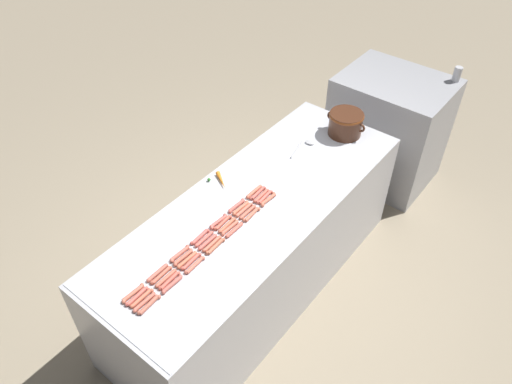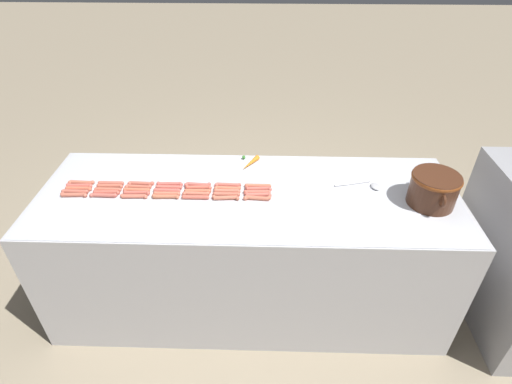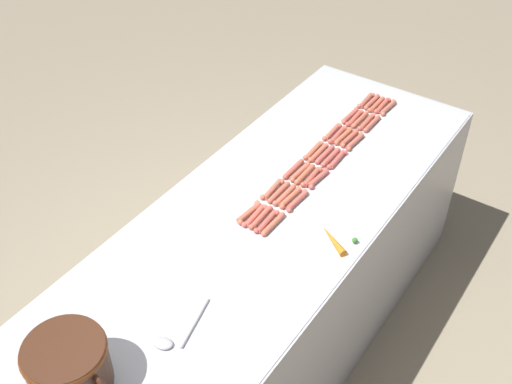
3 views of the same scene
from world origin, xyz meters
name	(u,v)px [view 2 (image 2 of 3)]	position (x,y,z in m)	size (l,w,h in m)	color
ground_plane	(250,295)	(0.00, 0.00, 0.00)	(20.00, 20.00, 0.00)	gray
griddle_counter	(249,249)	(0.00, 0.00, 0.44)	(0.86, 2.42, 0.88)	#BCBCC1
hot_dog_0	(81,182)	(-0.07, -0.99, 0.89)	(0.03, 0.16, 0.02)	#C3674F
hot_dog_1	(111,183)	(-0.06, -0.81, 0.89)	(0.02, 0.16, 0.02)	#C0614F
hot_dog_2	(141,183)	(-0.07, -0.63, 0.89)	(0.03, 0.16, 0.02)	#C4604E
hot_dog_3	(170,184)	(-0.06, -0.46, 0.89)	(0.03, 0.16, 0.02)	#CD594F
hot_dog_4	(198,185)	(-0.06, -0.30, 0.89)	(0.03, 0.16, 0.02)	#C25B50
hot_dog_5	(228,185)	(-0.07, -0.12, 0.89)	(0.03, 0.16, 0.02)	#CC5C4F
hot_dog_6	(258,186)	(-0.06, 0.05, 0.89)	(0.02, 0.16, 0.02)	#CD674D
hot_dog_7	(79,186)	(-0.03, -0.99, 0.89)	(0.03, 0.16, 0.02)	#CD5C4F
hot_dog_8	(110,186)	(-0.04, -0.81, 0.89)	(0.03, 0.16, 0.02)	#C25F49
hot_dog_9	(138,187)	(-0.03, -0.64, 0.89)	(0.03, 0.16, 0.02)	#C35E49
hot_dog_10	(169,187)	(-0.03, -0.46, 0.89)	(0.02, 0.16, 0.02)	#C95D50
hot_dog_11	(198,187)	(-0.04, -0.29, 0.89)	(0.03, 0.16, 0.02)	#C75A47
hot_dog_12	(227,188)	(-0.03, -0.12, 0.89)	(0.03, 0.16, 0.02)	#C9674A
hot_dog_13	(258,189)	(-0.03, 0.06, 0.89)	(0.03, 0.16, 0.02)	#C4594D
hot_dog_14	(79,188)	(-0.01, -0.98, 0.89)	(0.03, 0.16, 0.02)	#CE654A
hot_dog_15	(108,189)	(0.00, -0.81, 0.89)	(0.02, 0.16, 0.02)	#C2634C
hot_dog_16	(137,190)	(0.00, -0.64, 0.89)	(0.03, 0.16, 0.02)	#CA6648
hot_dog_17	(167,190)	(0.00, -0.46, 0.89)	(0.02, 0.16, 0.02)	#C95C50
hot_dog_18	(198,191)	(0.00, -0.29, 0.89)	(0.03, 0.16, 0.02)	#C76447
hot_dog_19	(227,191)	(-0.01, -0.12, 0.89)	(0.02, 0.16, 0.02)	#C96851
hot_dog_20	(257,192)	(0.00, 0.05, 0.89)	(0.03, 0.16, 0.02)	#C25E4C
hot_dog_21	(75,191)	(0.03, -0.99, 0.89)	(0.03, 0.16, 0.02)	#C3614F
hot_dog_22	(106,192)	(0.03, -0.81, 0.89)	(0.03, 0.16, 0.02)	#C95A4B
hot_dog_23	(137,193)	(0.03, -0.63, 0.89)	(0.03, 0.16, 0.02)	#C2594C
hot_dog_24	(167,194)	(0.03, -0.46, 0.89)	(0.03, 0.16, 0.02)	#C7664E
hot_dog_25	(196,194)	(0.03, -0.29, 0.89)	(0.03, 0.16, 0.02)	#C5674F
hot_dog_26	(226,194)	(0.03, -0.12, 0.89)	(0.02, 0.16, 0.02)	#C2614C
hot_dog_27	(258,195)	(0.03, 0.06, 0.89)	(0.03, 0.16, 0.02)	#CB5E50
hot_dog_28	(74,195)	(0.06, -0.98, 0.89)	(0.03, 0.16, 0.02)	#C0624D
hot_dog_29	(103,195)	(0.06, -0.81, 0.89)	(0.03, 0.16, 0.02)	#BF5D50
hot_dog_30	(134,196)	(0.06, -0.64, 0.89)	(0.03, 0.16, 0.02)	#CD6650
hot_dog_31	(165,196)	(0.06, -0.46, 0.89)	(0.03, 0.16, 0.02)	#C06649
hot_dog_32	(195,197)	(0.06, -0.29, 0.89)	(0.02, 0.16, 0.02)	#CA5C4A
hot_dog_33	(226,198)	(0.06, -0.12, 0.89)	(0.03, 0.16, 0.02)	#C4674E
hot_dog_34	(257,198)	(0.06, 0.05, 0.89)	(0.03, 0.16, 0.02)	#C8674D
bean_pot	(434,188)	(0.06, 1.01, 0.98)	(0.32, 0.26, 0.18)	#472616
serving_spoon	(368,185)	(-0.09, 0.70, 0.89)	(0.10, 0.27, 0.02)	#B7B7BC
carrot	(250,163)	(-0.31, 0.00, 0.89)	(0.16, 0.12, 0.03)	orange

